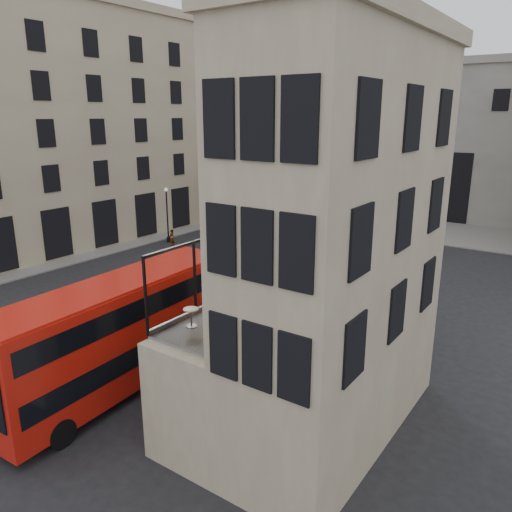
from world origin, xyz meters
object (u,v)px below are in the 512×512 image
Objects in this scene: bicycle at (327,262)px; pedestrian_b at (336,207)px; pedestrian_a at (277,218)px; cafe_table_mid at (236,288)px; street_lamp_b at (343,206)px; traffic_light_far at (245,205)px; cafe_table_far at (287,269)px; car_c at (225,233)px; cafe_table_near at (191,315)px; cafe_chair_b at (281,298)px; bus_near at (121,328)px; bus_far at (282,201)px; traffic_light_near at (272,258)px; cafe_chair_a at (233,329)px; cafe_chair_c at (291,292)px; pedestrian_c at (417,224)px; car_b at (286,247)px; pedestrian_e at (172,239)px; pedestrian_d at (440,244)px; cafe_chair_d at (310,283)px; car_a at (275,253)px; cyclist at (232,277)px.

bicycle is 22.51m from pedestrian_b.
pedestrian_a is 2.37× the size of cafe_table_mid.
street_lamp_b is 2.80× the size of bicycle.
traffic_light_far is 32.35m from cafe_table_far.
car_c is at bearing -70.68° from traffic_light_far.
traffic_light_far is 0.71× the size of street_lamp_b.
cafe_chair_b is (1.52, 3.72, -0.18)m from cafe_table_near.
pedestrian_b is at bearing 66.33° from pedestrian_a.
bus_near is at bearing -157.87° from cafe_table_mid.
bus_near is at bearing 169.35° from cafe_table_near.
car_c is (-0.09, -10.38, -1.84)m from bus_far.
cafe_table_far reaches higher than traffic_light_near.
cafe_chair_a is at bearing -55.06° from cafe_table_mid.
bicycle is 2.04× the size of cafe_chair_c.
car_b is at bearing 60.30° from pedestrian_c.
pedestrian_e is at bearing 136.00° from cafe_table_near.
cafe_table_near reaches higher than pedestrian_a.
cafe_table_mid is (3.98, -36.86, 4.25)m from pedestrian_c.
pedestrian_d is at bearing -51.87° from bicycle.
car_b is 22.54m from cafe_chair_d.
cafe_chair_c reaches higher than car_c.
bicycle is 24.31m from cafe_chair_a.
pedestrian_e is at bearing 147.91° from cafe_chair_d.
car_c is 18.49m from pedestrian_b.
pedestrian_d reaches higher than pedestrian_e.
cafe_chair_a is (22.41, -31.30, 2.45)m from traffic_light_far.
car_c is (-11.76, 9.60, -1.65)m from traffic_light_near.
car_c is (-6.76, -12.40, -1.62)m from street_lamp_b.
car_a is (-3.89, 6.41, -1.72)m from traffic_light_near.
pedestrian_d is (10.94, 10.21, 0.28)m from car_a.
car_a is 4.62× the size of cafe_chair_a.
cafe_chair_b is (13.22, -33.82, 2.49)m from street_lamp_b.
cafe_chair_b is (5.71, -36.14, 3.98)m from pedestrian_c.
cafe_table_far is 6.75m from cafe_chair_a.
bus_near is 35.01m from pedestrian_a.
car_b is (-0.39, 2.55, -0.05)m from car_a.
car_b is at bearing 108.83° from pedestrian_e.
cafe_table_mid reaches higher than cyclist.
cafe_table_mid is 1.06× the size of cafe_chair_d.
traffic_light_far is 4.61m from bus_far.
cyclist is (-2.72, -1.01, -1.60)m from traffic_light_near.
car_c is 28.91m from cafe_chair_c.
traffic_light_near is at bearing 124.81° from cafe_chair_b.
traffic_light_far is at bearing 20.88° from pedestrian_c.
cafe_chair_d is (16.80, -37.20, 3.85)m from pedestrian_b.
bicycle is 0.97× the size of pedestrian_d.
pedestrian_e is at bearing 147.14° from cafe_table_far.
traffic_light_near reaches higher than bicycle.
cafe_table_near is 0.78× the size of cafe_chair_a.
pedestrian_d is 27.87m from cafe_chair_c.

